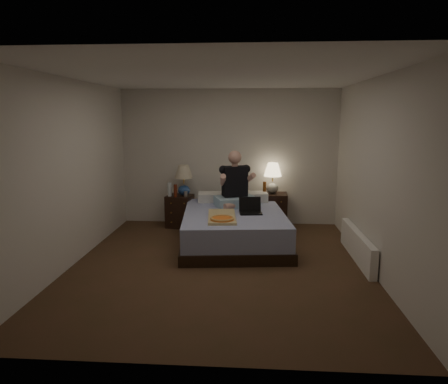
# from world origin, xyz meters

# --- Properties ---
(floor) EXTENTS (4.00, 4.50, 0.00)m
(floor) POSITION_xyz_m (0.00, 0.00, 0.00)
(floor) COLOR #543524
(floor) RESTS_ON ground
(ceiling) EXTENTS (4.00, 4.50, 0.00)m
(ceiling) POSITION_xyz_m (0.00, 0.00, 2.50)
(ceiling) COLOR white
(ceiling) RESTS_ON ground
(wall_back) EXTENTS (4.00, 0.00, 2.50)m
(wall_back) POSITION_xyz_m (0.00, 2.25, 1.25)
(wall_back) COLOR silver
(wall_back) RESTS_ON ground
(wall_front) EXTENTS (4.00, 0.00, 2.50)m
(wall_front) POSITION_xyz_m (0.00, -2.25, 1.25)
(wall_front) COLOR silver
(wall_front) RESTS_ON ground
(wall_left) EXTENTS (0.00, 4.50, 2.50)m
(wall_left) POSITION_xyz_m (-2.00, 0.00, 1.25)
(wall_left) COLOR silver
(wall_left) RESTS_ON ground
(wall_right) EXTENTS (0.00, 4.50, 2.50)m
(wall_right) POSITION_xyz_m (2.00, 0.00, 1.25)
(wall_right) COLOR silver
(wall_right) RESTS_ON ground
(bed) EXTENTS (1.75, 2.22, 0.52)m
(bed) POSITION_xyz_m (0.15, 0.99, 0.26)
(bed) COLOR #5665AC
(bed) RESTS_ON floor
(nightstand_left) EXTENTS (0.50, 0.46, 0.58)m
(nightstand_left) POSITION_xyz_m (-0.88, 1.92, 0.29)
(nightstand_left) COLOR black
(nightstand_left) RESTS_ON floor
(nightstand_right) EXTENTS (0.49, 0.44, 0.62)m
(nightstand_right) POSITION_xyz_m (0.84, 2.05, 0.31)
(nightstand_right) COLOR black
(nightstand_right) RESTS_ON floor
(lamp_left) EXTENTS (0.32, 0.32, 0.56)m
(lamp_left) POSITION_xyz_m (-0.80, 1.92, 0.86)
(lamp_left) COLOR navy
(lamp_left) RESTS_ON nightstand_left
(lamp_right) EXTENTS (0.39, 0.39, 0.56)m
(lamp_right) POSITION_xyz_m (0.81, 2.05, 0.90)
(lamp_right) COLOR gray
(lamp_right) RESTS_ON nightstand_right
(water_bottle) EXTENTS (0.07, 0.07, 0.25)m
(water_bottle) POSITION_xyz_m (-1.05, 1.83, 0.71)
(water_bottle) COLOR silver
(water_bottle) RESTS_ON nightstand_left
(soda_can) EXTENTS (0.07, 0.07, 0.10)m
(soda_can) POSITION_xyz_m (-0.76, 1.83, 0.63)
(soda_can) COLOR #BBBBB6
(soda_can) RESTS_ON nightstand_left
(beer_bottle_left) EXTENTS (0.06, 0.06, 0.23)m
(beer_bottle_left) POSITION_xyz_m (-0.93, 1.77, 0.70)
(beer_bottle_left) COLOR #5E1E0D
(beer_bottle_left) RESTS_ON nightstand_left
(beer_bottle_right) EXTENTS (0.06, 0.06, 0.23)m
(beer_bottle_right) POSITION_xyz_m (0.66, 1.96, 0.73)
(beer_bottle_right) COLOR #63300E
(beer_bottle_right) RESTS_ON nightstand_right
(person) EXTENTS (0.79, 0.71, 0.93)m
(person) POSITION_xyz_m (0.16, 1.38, 0.98)
(person) COLOR black
(person) RESTS_ON bed
(laptop) EXTENTS (0.37, 0.32, 0.24)m
(laptop) POSITION_xyz_m (0.42, 0.87, 0.64)
(laptop) COLOR black
(laptop) RESTS_ON bed
(pizza_box) EXTENTS (0.47, 0.79, 0.08)m
(pizza_box) POSITION_xyz_m (0.01, 0.35, 0.56)
(pizza_box) COLOR tan
(pizza_box) RESTS_ON bed
(radiator) EXTENTS (0.10, 1.60, 0.40)m
(radiator) POSITION_xyz_m (1.93, 0.37, 0.20)
(radiator) COLOR white
(radiator) RESTS_ON floor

